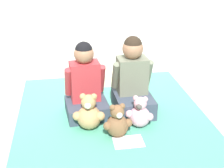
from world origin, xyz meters
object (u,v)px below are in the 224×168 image
Objects in this scene: bed at (115,152)px; pillow_at_headboard at (101,77)px; teddy_bear_held_by_left_child at (89,114)px; teddy_bear_held_by_right_child at (140,114)px; sign_card at (128,142)px; child_on_left at (86,87)px; teddy_bear_between_children at (117,123)px; child_on_right at (133,82)px.

bed is 0.88m from pillow_at_headboard.
teddy_bear_held_by_left_child is 0.59× the size of pillow_at_headboard.
teddy_bear_held_by_right_child reaches higher than bed.
sign_card is (0.06, -0.22, 0.24)m from bed.
child_on_left is 0.57m from sign_card.
child_on_left reaches higher than teddy_bear_held_by_right_child.
child_on_left reaches higher than bed.
teddy_bear_held_by_left_child is at bearing 138.10° from teddy_bear_between_children.
teddy_bear_between_children is (0.19, -0.13, -0.01)m from teddy_bear_held_by_left_child.
child_on_left is 2.34× the size of teddy_bear_between_children.
child_on_left is at bearing -108.42° from pillow_at_headboard.
pillow_at_headboard reaches higher than bed.
teddy_bear_between_children is at bearing 123.88° from sign_card.
sign_card is at bearing -107.05° from child_on_right.
pillow_at_headboard is (0.00, 0.83, 0.30)m from bed.
child_on_right is 0.53m from sign_card.
sign_card is at bearing -30.57° from teddy_bear_held_by_left_child.
bed is 0.33m from sign_card.
teddy_bear_held_by_left_child is 0.23m from teddy_bear_between_children.
child_on_left is at bearing 119.21° from sign_card.
teddy_bear_between_children is (-0.19, -0.36, -0.14)m from child_on_right.
child_on_left is 0.43m from teddy_bear_between_children.
teddy_bear_held_by_right_child is at bearing -78.07° from pillow_at_headboard.
teddy_bear_held_by_right_child is at bearing -8.75° from bed.
pillow_at_headboard is 1.05m from sign_card.
teddy_bear_held_by_right_child is at bearing -91.75° from child_on_right.
teddy_bear_held_by_right_child is 0.88m from pillow_at_headboard.
child_on_right is at bearing 52.60° from bed.
bed is 7.89× the size of teddy_bear_held_by_right_child.
teddy_bear_held_by_right_child is at bearing -39.63° from child_on_left.
teddy_bear_held_by_left_child is 1.36× the size of sign_card.
child_on_left reaches higher than teddy_bear_held_by_left_child.
bed is 0.57m from child_on_right.
child_on_right is 2.95× the size of sign_card.
teddy_bear_between_children is at bearing -90.41° from pillow_at_headboard.
child_on_left is at bearing 110.86° from teddy_bear_between_children.
teddy_bear_held_by_right_child is (0.18, -0.03, 0.35)m from bed.
bed is 0.39m from teddy_bear_held_by_right_child.
teddy_bear_held_by_left_child reaches higher than pillow_at_headboard.
sign_card is (-0.12, -0.19, -0.10)m from teddy_bear_held_by_right_child.
sign_card is at bearing -98.29° from teddy_bear_held_by_right_child.
sign_card reaches higher than bed.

